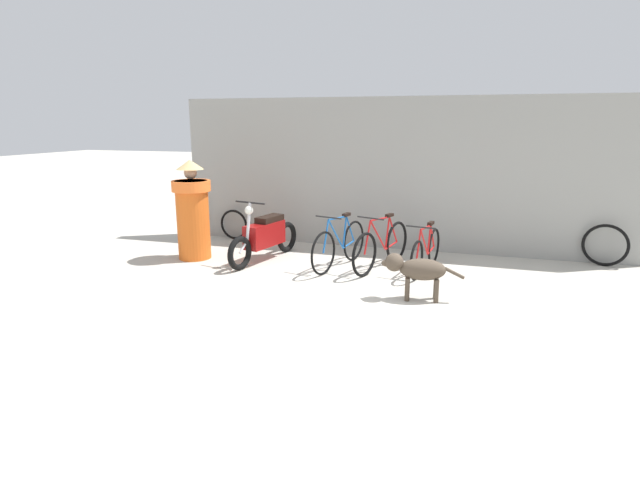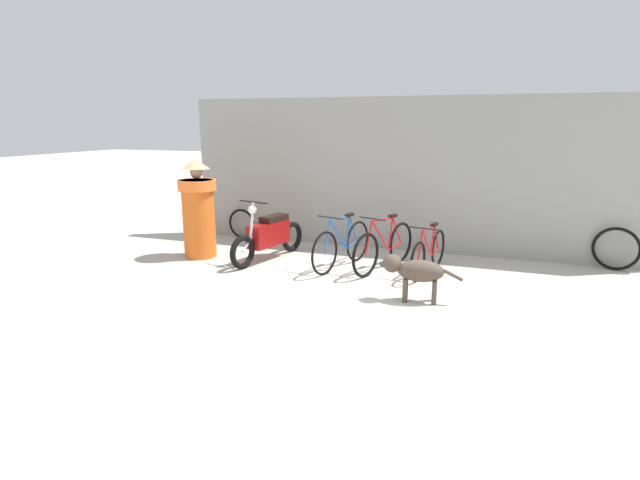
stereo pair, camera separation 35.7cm
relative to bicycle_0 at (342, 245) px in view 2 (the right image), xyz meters
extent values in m
plane|color=#B7B2A5|center=(0.67, -2.08, -0.37)|extent=(60.00, 60.00, 0.00)
cube|color=gray|center=(0.67, 1.57, 1.01)|extent=(8.33, 0.20, 2.76)
torus|color=black|center=(-0.13, -0.48, -0.03)|extent=(0.22, 0.67, 0.69)
torus|color=black|center=(0.13, 0.47, -0.03)|extent=(0.22, 0.67, 0.69)
cylinder|color=#1959A5|center=(-0.03, -0.11, 0.20)|extent=(0.16, 0.48, 0.57)
cylinder|color=#1959A5|center=(0.05, 0.16, 0.18)|extent=(0.06, 0.13, 0.52)
cylinder|color=#1959A5|center=(-0.02, -0.06, 0.45)|extent=(0.18, 0.55, 0.06)
cylinder|color=#1959A5|center=(0.08, 0.29, -0.05)|extent=(0.13, 0.37, 0.08)
cylinder|color=#1959A5|center=(0.10, 0.34, 0.20)|extent=(0.11, 0.29, 0.48)
cylinder|color=#1959A5|center=(-0.11, -0.41, 0.22)|extent=(0.07, 0.18, 0.51)
cube|color=black|center=(0.06, 0.21, 0.47)|extent=(0.12, 0.19, 0.05)
cylinder|color=black|center=(-0.09, -0.33, 0.51)|extent=(0.45, 0.15, 0.02)
torus|color=black|center=(0.49, -0.38, -0.03)|extent=(0.27, 0.67, 0.69)
torus|color=black|center=(0.84, 0.61, -0.03)|extent=(0.27, 0.67, 0.69)
cylinder|color=red|center=(0.63, 0.00, 0.20)|extent=(0.20, 0.50, 0.57)
cylinder|color=red|center=(0.73, 0.28, 0.18)|extent=(0.07, 0.13, 0.53)
cylinder|color=red|center=(0.65, 0.05, 0.46)|extent=(0.23, 0.58, 0.06)
cylinder|color=red|center=(0.78, 0.42, -0.05)|extent=(0.16, 0.38, 0.08)
cylinder|color=red|center=(0.80, 0.47, 0.21)|extent=(0.13, 0.30, 0.48)
cylinder|color=red|center=(0.52, -0.31, 0.23)|extent=(0.09, 0.18, 0.51)
cube|color=black|center=(0.75, 0.33, 0.47)|extent=(0.13, 0.19, 0.05)
cylinder|color=black|center=(0.55, -0.23, 0.52)|extent=(0.44, 0.18, 0.02)
torus|color=black|center=(1.28, -0.33, -0.07)|extent=(0.15, 0.60, 0.61)
torus|color=black|center=(1.46, 0.62, -0.07)|extent=(0.15, 0.60, 0.61)
cylinder|color=red|center=(1.35, 0.04, 0.13)|extent=(0.12, 0.47, 0.50)
cylinder|color=red|center=(1.40, 0.31, 0.11)|extent=(0.05, 0.13, 0.46)
cylinder|color=red|center=(1.36, 0.09, 0.36)|extent=(0.13, 0.55, 0.06)
cylinder|color=red|center=(1.43, 0.44, -0.09)|extent=(0.10, 0.36, 0.07)
cylinder|color=red|center=(1.44, 0.49, 0.14)|extent=(0.08, 0.29, 0.43)
cylinder|color=red|center=(1.29, -0.26, 0.15)|extent=(0.06, 0.17, 0.45)
cube|color=black|center=(1.41, 0.36, 0.37)|extent=(0.10, 0.19, 0.05)
cylinder|color=black|center=(1.30, -0.18, 0.41)|extent=(0.46, 0.11, 0.02)
torus|color=black|center=(-1.49, -0.61, -0.10)|extent=(0.22, 0.56, 0.55)
torus|color=black|center=(-1.17, 0.69, -0.10)|extent=(0.22, 0.56, 0.55)
cube|color=maroon|center=(-1.33, 0.04, 0.08)|extent=(0.47, 0.89, 0.39)
cube|color=black|center=(-1.29, 0.19, 0.33)|extent=(0.36, 0.58, 0.10)
cylinder|color=silver|center=(-1.43, -0.37, 0.38)|extent=(0.08, 0.16, 0.61)
cylinder|color=silver|center=(-1.46, -0.51, -0.01)|extent=(0.09, 0.23, 0.21)
cylinder|color=black|center=(-1.41, -0.32, 0.68)|extent=(0.57, 0.16, 0.03)
sphere|color=silver|center=(-1.42, -0.35, 0.56)|extent=(0.17, 0.17, 0.14)
ellipsoid|color=#4C3F33|center=(1.44, -1.18, 0.05)|extent=(0.64, 0.36, 0.29)
cylinder|color=#4C3F33|center=(1.26, -1.28, -0.22)|extent=(0.07, 0.07, 0.31)
cylinder|color=#4C3F33|center=(1.24, -1.12, -0.22)|extent=(0.07, 0.07, 0.31)
cylinder|color=#4C3F33|center=(1.63, -1.24, -0.22)|extent=(0.07, 0.07, 0.31)
cylinder|color=#4C3F33|center=(1.62, -1.08, -0.22)|extent=(0.07, 0.07, 0.31)
sphere|color=#4C3F33|center=(1.07, -1.22, 0.13)|extent=(0.27, 0.27, 0.25)
ellipsoid|color=#4C3F33|center=(0.96, -1.23, 0.11)|extent=(0.15, 0.11, 0.09)
cylinder|color=#4C3F33|center=(1.85, -1.14, 0.02)|extent=(0.27, 0.07, 0.16)
cylinder|color=orange|center=(-2.56, -0.17, 0.30)|extent=(0.59, 0.59, 1.36)
cylinder|color=orange|center=(-2.56, -0.17, 0.89)|extent=(0.70, 0.70, 0.18)
sphere|color=tan|center=(-2.56, -0.17, 1.11)|extent=(0.23, 0.23, 0.21)
cone|color=tan|center=(-2.56, -0.17, 1.25)|extent=(0.50, 0.50, 0.16)
torus|color=black|center=(-2.54, 1.33, -0.07)|extent=(0.61, 0.09, 0.61)
torus|color=black|center=(4.16, 1.31, -0.02)|extent=(0.69, 0.26, 0.70)
camera|label=1|loc=(1.95, -7.62, 1.95)|focal=28.00mm
camera|label=2|loc=(2.29, -7.51, 1.95)|focal=28.00mm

